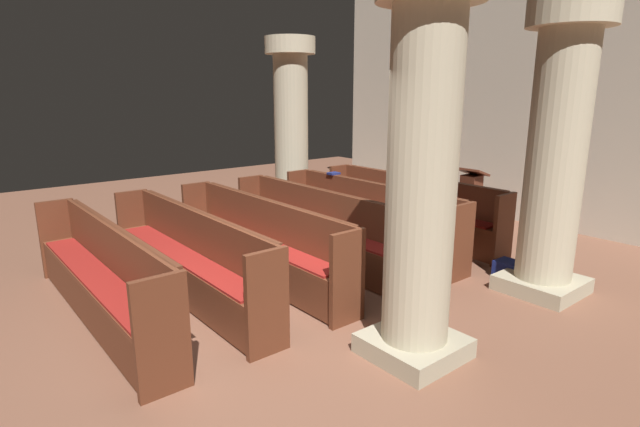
{
  "coord_description": "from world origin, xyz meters",
  "views": [
    {
      "loc": [
        4.03,
        -2.43,
        2.33
      ],
      "look_at": [
        -0.91,
        1.61,
        0.75
      ],
      "focal_mm": 27.7,
      "sensor_mm": 36.0,
      "label": 1
    }
  ],
  "objects_px": {
    "pew_row_5": "(99,272)",
    "hymn_book": "(334,173)",
    "pew_row_4": "(187,253)",
    "pillar_aisle_side": "(557,148)",
    "pillar_aisle_rear": "(422,168)",
    "pew_row_2": "(318,225)",
    "pillar_far_side": "(291,125)",
    "pew_row_0": "(409,206)",
    "pew_row_1": "(367,215)",
    "kneeler_box_navy": "(509,270)",
    "pew_row_3": "(259,238)",
    "lectern": "(470,204)"
  },
  "relations": [
    {
      "from": "pew_row_0",
      "to": "pillar_aisle_side",
      "type": "height_order",
      "value": "pillar_aisle_side"
    },
    {
      "from": "pillar_far_side",
      "to": "pew_row_1",
      "type": "bearing_deg",
      "value": -9.4
    },
    {
      "from": "pillar_far_side",
      "to": "pew_row_5",
      "type": "bearing_deg",
      "value": -59.77
    },
    {
      "from": "pew_row_0",
      "to": "pew_row_3",
      "type": "bearing_deg",
      "value": -90.0
    },
    {
      "from": "pew_row_4",
      "to": "pillar_aisle_rear",
      "type": "xyz_separation_m",
      "value": [
        2.54,
        0.99,
        1.19
      ]
    },
    {
      "from": "pew_row_5",
      "to": "pillar_aisle_rear",
      "type": "xyz_separation_m",
      "value": [
        2.54,
        1.96,
        1.19
      ]
    },
    {
      "from": "pew_row_5",
      "to": "pew_row_1",
      "type": "bearing_deg",
      "value": 90.0
    },
    {
      "from": "pillar_aisle_side",
      "to": "kneeler_box_navy",
      "type": "bearing_deg",
      "value": 167.69
    },
    {
      "from": "pew_row_1",
      "to": "pew_row_2",
      "type": "bearing_deg",
      "value": -90.0
    },
    {
      "from": "pew_row_5",
      "to": "hymn_book",
      "type": "relative_size",
      "value": 18.81
    },
    {
      "from": "lectern",
      "to": "kneeler_box_navy",
      "type": "distance_m",
      "value": 2.35
    },
    {
      "from": "pew_row_3",
      "to": "pillar_aisle_side",
      "type": "relative_size",
      "value": 1.05
    },
    {
      "from": "pew_row_2",
      "to": "lectern",
      "type": "height_order",
      "value": "lectern"
    },
    {
      "from": "pew_row_2",
      "to": "pew_row_4",
      "type": "bearing_deg",
      "value": -90.0
    },
    {
      "from": "pew_row_0",
      "to": "pew_row_5",
      "type": "bearing_deg",
      "value": -90.0
    },
    {
      "from": "kneeler_box_navy",
      "to": "pew_row_5",
      "type": "bearing_deg",
      "value": -115.1
    },
    {
      "from": "pillar_far_side",
      "to": "pillar_aisle_rear",
      "type": "relative_size",
      "value": 1.0
    },
    {
      "from": "pew_row_2",
      "to": "pew_row_5",
      "type": "height_order",
      "value": "same"
    },
    {
      "from": "pew_row_4",
      "to": "pillar_aisle_side",
      "type": "xyz_separation_m",
      "value": [
        2.54,
        3.33,
        1.19
      ]
    },
    {
      "from": "pew_row_5",
      "to": "kneeler_box_navy",
      "type": "xyz_separation_m",
      "value": [
        2.06,
        4.4,
        -0.42
      ]
    },
    {
      "from": "pew_row_1",
      "to": "pillar_aisle_side",
      "type": "bearing_deg",
      "value": 9.8
    },
    {
      "from": "pew_row_2",
      "to": "pew_row_5",
      "type": "relative_size",
      "value": 1.0
    },
    {
      "from": "pew_row_1",
      "to": "pew_row_4",
      "type": "xyz_separation_m",
      "value": [
        0.0,
        -2.89,
        0.0
      ]
    },
    {
      "from": "pew_row_4",
      "to": "hymn_book",
      "type": "relative_size",
      "value": 18.81
    },
    {
      "from": "pew_row_4",
      "to": "pillar_aisle_rear",
      "type": "bearing_deg",
      "value": 21.39
    },
    {
      "from": "pew_row_0",
      "to": "hymn_book",
      "type": "relative_size",
      "value": 18.81
    },
    {
      "from": "pew_row_2",
      "to": "kneeler_box_navy",
      "type": "relative_size",
      "value": 10.22
    },
    {
      "from": "pew_row_4",
      "to": "pew_row_5",
      "type": "relative_size",
      "value": 1.0
    },
    {
      "from": "pillar_aisle_side",
      "to": "pillar_aisle_rear",
      "type": "distance_m",
      "value": 2.34
    },
    {
      "from": "pillar_aisle_rear",
      "to": "hymn_book",
      "type": "distance_m",
      "value": 4.17
    },
    {
      "from": "pew_row_0",
      "to": "pew_row_4",
      "type": "relative_size",
      "value": 1.0
    },
    {
      "from": "pillar_far_side",
      "to": "hymn_book",
      "type": "height_order",
      "value": "pillar_far_side"
    },
    {
      "from": "pillar_far_side",
      "to": "kneeler_box_navy",
      "type": "bearing_deg",
      "value": 1.64
    },
    {
      "from": "pillar_aisle_rear",
      "to": "pew_row_5",
      "type": "bearing_deg",
      "value": -142.35
    },
    {
      "from": "pew_row_2",
      "to": "kneeler_box_navy",
      "type": "xyz_separation_m",
      "value": [
        2.06,
        1.51,
        -0.42
      ]
    },
    {
      "from": "pew_row_2",
      "to": "pillar_far_side",
      "type": "distance_m",
      "value": 3.08
    },
    {
      "from": "pillar_far_side",
      "to": "lectern",
      "type": "xyz_separation_m",
      "value": [
        2.85,
        1.72,
        -1.27
      ]
    },
    {
      "from": "pew_row_2",
      "to": "pew_row_3",
      "type": "height_order",
      "value": "same"
    },
    {
      "from": "pillar_aisle_side",
      "to": "lectern",
      "type": "xyz_separation_m",
      "value": [
        -2.18,
        1.69,
        -1.27
      ]
    },
    {
      "from": "pew_row_5",
      "to": "hymn_book",
      "type": "xyz_separation_m",
      "value": [
        -1.0,
        4.05,
        0.48
      ]
    },
    {
      "from": "pew_row_0",
      "to": "hymn_book",
      "type": "xyz_separation_m",
      "value": [
        -1.0,
        -0.78,
        0.48
      ]
    },
    {
      "from": "pew_row_3",
      "to": "pillar_aisle_side",
      "type": "height_order",
      "value": "pillar_aisle_side"
    },
    {
      "from": "pillar_aisle_side",
      "to": "kneeler_box_navy",
      "type": "relative_size",
      "value": 9.74
    },
    {
      "from": "pew_row_0",
      "to": "pew_row_3",
      "type": "xyz_separation_m",
      "value": [
        0.0,
        -2.89,
        0.0
      ]
    },
    {
      "from": "pillar_far_side",
      "to": "pillar_aisle_rear",
      "type": "bearing_deg",
      "value": -24.69
    },
    {
      "from": "pillar_aisle_rear",
      "to": "pew_row_2",
      "type": "bearing_deg",
      "value": 159.78
    },
    {
      "from": "pew_row_5",
      "to": "pillar_aisle_rear",
      "type": "height_order",
      "value": "pillar_aisle_rear"
    },
    {
      "from": "pew_row_2",
      "to": "pew_row_3",
      "type": "distance_m",
      "value": 0.96
    },
    {
      "from": "pew_row_4",
      "to": "hymn_book",
      "type": "distance_m",
      "value": 3.27
    },
    {
      "from": "pew_row_4",
      "to": "pew_row_5",
      "type": "xyz_separation_m",
      "value": [
        0.0,
        -0.96,
        0.0
      ]
    }
  ]
}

